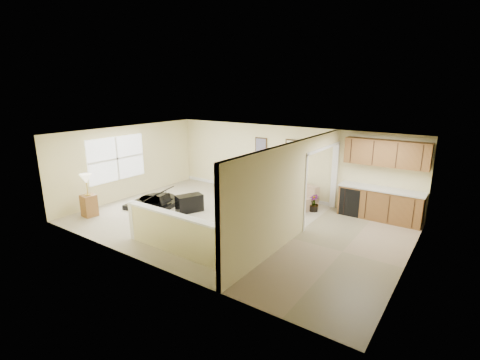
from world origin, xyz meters
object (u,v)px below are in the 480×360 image
Objects in this scene: accent_table at (250,183)px; palm_plant at (231,179)px; small_plant at (314,204)px; lamp_stand at (88,198)px; piano at (153,189)px; piano_bench at (189,203)px; loveseat at (291,194)px.

accent_table is 0.62× the size of palm_plant.
small_plant is 0.41× the size of lamp_stand.
piano is at bearing -116.92° from palm_plant.
palm_plant is at bearing 63.35° from lamp_stand.
small_plant is 6.85m from lamp_stand.
small_plant is at bearing 38.33° from lamp_stand.
small_plant is (4.50, 2.48, -0.33)m from piano.
accent_table reaches higher than piano_bench.
palm_plant is (-0.06, 2.28, 0.27)m from piano_bench.
accent_table is at bearing -165.35° from loveseat.
lamp_stand is at bearing -141.67° from small_plant.
loveseat is at bearing 2.73° from palm_plant.
lamp_stand is at bearing -116.43° from loveseat.
accent_table is (1.94, 2.77, -0.12)m from piano.
piano_bench is 2.99m from lamp_stand.
palm_plant is 0.84× the size of lamp_stand.
small_plant is at bearing 15.69° from piano.
piano is 2.77× the size of accent_table.
palm_plant is 3.23m from small_plant.
loveseat is at bearing 46.43° from piano_bench.
small_plant is at bearing -0.71° from palm_plant.
lamp_stand is at bearing -121.78° from accent_table.
accent_table is at bearing 20.46° from palm_plant.
piano reaches higher than small_plant.
loveseat is 1.69m from accent_table.
piano reaches higher than accent_table.
piano reaches higher than piano_bench.
lamp_stand is (-5.37, -4.24, 0.32)m from small_plant.
accent_table is 0.52× the size of lamp_stand.
lamp_stand reaches higher than piano_bench.
piano reaches higher than loveseat.
loveseat is 2.92× the size of accent_table.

